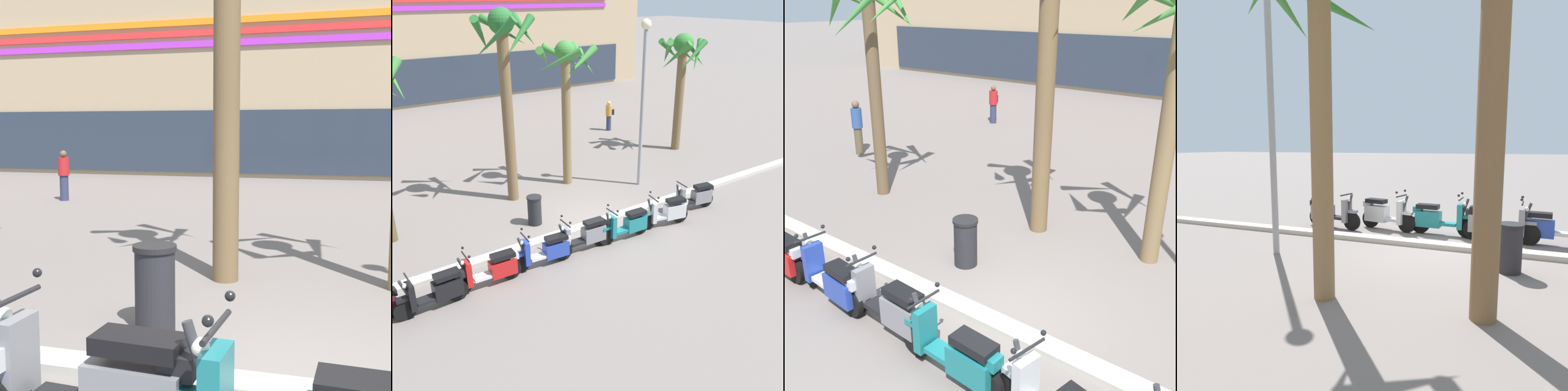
% 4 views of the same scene
% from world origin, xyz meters
% --- Properties ---
extents(ground_plane, '(200.00, 200.00, 0.00)m').
position_xyz_m(ground_plane, '(0.00, 0.00, 0.00)').
color(ground_plane, slate).
extents(curb_strip, '(60.00, 0.36, 0.12)m').
position_xyz_m(curb_strip, '(0.00, -0.15, 0.06)').
color(curb_strip, '#BCB7AD').
rests_on(curb_strip, ground).
extents(scooter_blue_far_back, '(1.81, 0.56, 1.17)m').
position_xyz_m(scooter_blue_far_back, '(-2.47, -1.28, 0.44)').
color(scooter_blue_far_back, black).
rests_on(scooter_blue_far_back, ground).
extents(scooter_grey_second_in_line, '(1.85, 0.56, 1.17)m').
position_xyz_m(scooter_grey_second_in_line, '(-1.15, -1.22, 0.46)').
color(scooter_grey_second_in_line, black).
rests_on(scooter_grey_second_in_line, ground).
extents(scooter_teal_last_in_row, '(1.79, 0.56, 1.17)m').
position_xyz_m(scooter_teal_last_in_row, '(0.30, -1.39, 0.45)').
color(scooter_teal_last_in_row, black).
rests_on(scooter_teal_last_in_row, ground).
extents(scooter_silver_mid_rear, '(1.71, 0.67, 1.17)m').
position_xyz_m(scooter_silver_mid_rear, '(1.88, -1.47, 0.46)').
color(scooter_silver_mid_rear, black).
rests_on(scooter_silver_mid_rear, ground).
extents(scooter_grey_gap_after_mid, '(1.78, 0.64, 1.04)m').
position_xyz_m(scooter_grey_gap_after_mid, '(3.46, -1.15, 0.45)').
color(scooter_grey_gap_after_mid, black).
rests_on(scooter_grey_gap_after_mid, ground).
extents(palm_tree_by_mall_entrance, '(2.31, 2.42, 5.32)m').
position_xyz_m(palm_tree_by_mall_entrance, '(1.18, 3.33, 3.99)').
color(palm_tree_by_mall_entrance, olive).
rests_on(palm_tree_by_mall_entrance, ground).
extents(litter_bin, '(0.48, 0.48, 0.95)m').
position_xyz_m(litter_bin, '(-1.55, 1.03, 0.48)').
color(litter_bin, '#232328').
rests_on(litter_bin, ground).
extents(street_lamp, '(0.36, 0.36, 6.02)m').
position_xyz_m(street_lamp, '(3.35, 1.63, 3.72)').
color(street_lamp, '#939399').
rests_on(street_lamp, ground).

